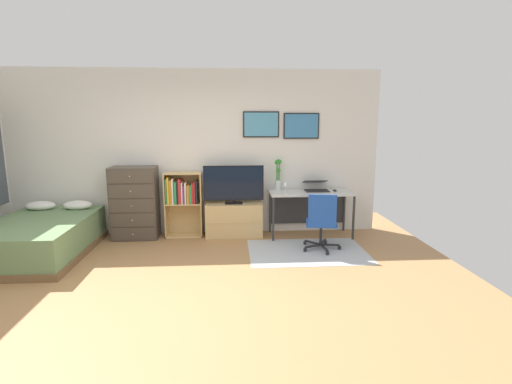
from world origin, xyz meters
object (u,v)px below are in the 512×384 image
(laptop, at_px, (316,186))
(computer_mouse, at_px, (335,190))
(office_chair, at_px, (322,221))
(wine_glass, at_px, (285,184))
(desk, at_px, (310,199))
(tv_stand, at_px, (234,219))
(bookshelf, at_px, (182,198))
(dresser, at_px, (135,203))
(bamboo_vase, at_px, (278,174))
(bed, at_px, (40,237))
(television, at_px, (234,185))

(laptop, relative_size, computer_mouse, 4.06)
(office_chair, xyz_separation_m, wine_glass, (-0.43, 0.73, 0.42))
(desk, relative_size, computer_mouse, 12.92)
(tv_stand, bearing_deg, bookshelf, 177.14)
(desk, distance_m, laptop, 0.23)
(dresser, height_order, bamboo_vase, bamboo_vase)
(bed, bearing_deg, television, 15.14)
(laptop, xyz_separation_m, bamboo_vase, (-0.62, 0.08, 0.20))
(bed, xyz_separation_m, wine_glass, (3.57, 0.64, 0.61))
(office_chair, bearing_deg, laptop, 93.95)
(tv_stand, distance_m, office_chair, 1.53)
(dresser, distance_m, television, 1.61)
(wine_glass, bearing_deg, office_chair, -59.42)
(bookshelf, distance_m, computer_mouse, 2.49)
(tv_stand, height_order, computer_mouse, computer_mouse)
(television, bearing_deg, desk, 0.63)
(dresser, relative_size, desk, 0.86)
(office_chair, relative_size, computer_mouse, 8.27)
(dresser, distance_m, computer_mouse, 3.24)
(bookshelf, xyz_separation_m, bamboo_vase, (1.58, 0.08, 0.36))
(computer_mouse, xyz_separation_m, bamboo_vase, (-0.91, 0.20, 0.25))
(television, bearing_deg, bookshelf, 175.60)
(bed, height_order, television, television)
(bamboo_vase, bearing_deg, television, -169.16)
(desk, distance_m, bamboo_vase, 0.66)
(bookshelf, relative_size, desk, 0.78)
(bamboo_vase, bearing_deg, laptop, -7.40)
(desk, bearing_deg, dresser, -179.87)
(bed, xyz_separation_m, laptop, (4.10, 0.81, 0.55))
(bookshelf, distance_m, television, 0.87)
(dresser, height_order, computer_mouse, dresser)
(desk, bearing_deg, television, -179.37)
(bamboo_vase, bearing_deg, dresser, -176.69)
(bamboo_vase, relative_size, wine_glass, 2.84)
(computer_mouse, bearing_deg, desk, 170.30)
(dresser, bearing_deg, tv_stand, 0.54)
(bed, bearing_deg, wine_glass, 10.11)
(tv_stand, height_order, bamboo_vase, bamboo_vase)
(bed, bearing_deg, tv_stand, 15.58)
(bookshelf, xyz_separation_m, computer_mouse, (2.49, -0.12, 0.11))
(bed, bearing_deg, computer_mouse, 8.85)
(television, height_order, desk, television)
(tv_stand, bearing_deg, dresser, -179.46)
(television, distance_m, office_chair, 1.56)
(desk, distance_m, office_chair, 0.86)
(bamboo_vase, distance_m, wine_glass, 0.29)
(bed, relative_size, bookshelf, 1.84)
(bed, relative_size, desk, 1.45)
(television, height_order, bamboo_vase, bamboo_vase)
(office_chair, bearing_deg, desk, 100.85)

